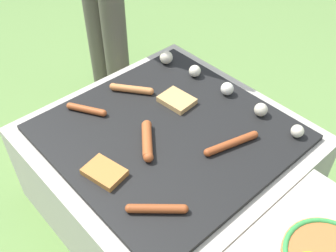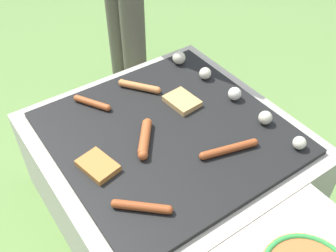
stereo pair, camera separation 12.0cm
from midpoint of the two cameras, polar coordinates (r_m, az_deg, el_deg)
ground_plane at (r=1.56m, az=2.23°, el=-10.73°), size 14.00×14.00×0.00m
grill at (r=1.42m, az=2.43°, el=-6.29°), size 0.81×0.81×0.37m
sausage_front_center at (r=1.23m, az=11.63°, el=-3.42°), size 0.07×0.19×0.02m
sausage_front_left at (r=1.39m, az=-8.55°, el=3.23°), size 0.13×0.09×0.02m
sausage_back_left at (r=1.23m, az=-0.54°, el=-1.94°), size 0.14×0.12×0.03m
sausage_mid_right at (r=1.07m, az=-0.57°, el=-11.80°), size 0.12×0.13×0.02m
sausage_mid_left at (r=1.44m, az=-1.84°, el=5.66°), size 0.14×0.11×0.03m
bread_slice_center at (r=1.17m, az=-7.27°, el=-5.87°), size 0.13×0.10×0.02m
bread_slice_left at (r=1.38m, az=4.54°, el=3.53°), size 0.12×0.10×0.02m
mushroom_row at (r=1.44m, az=10.76°, el=5.16°), size 0.64×0.08×0.05m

